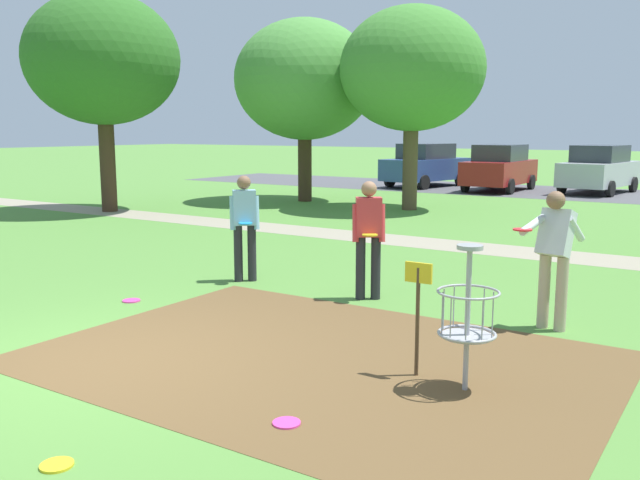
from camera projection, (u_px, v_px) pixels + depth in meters
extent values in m
plane|color=#518438|center=(96.00, 362.00, 7.18)|extent=(160.00, 160.00, 0.00)
cube|color=brown|center=(319.00, 358.00, 7.28)|extent=(5.98, 4.28, 0.01)
cylinder|color=#9E9EA3|center=(467.00, 321.00, 6.30)|extent=(0.05, 0.05, 1.35)
cylinder|color=#9E9EA3|center=(470.00, 247.00, 6.18)|extent=(0.24, 0.24, 0.04)
torus|color=#9E9EA3|center=(468.00, 292.00, 6.25)|extent=(0.58, 0.58, 0.02)
torus|color=#9E9EA3|center=(467.00, 334.00, 6.32)|extent=(0.55, 0.55, 0.03)
cylinder|color=#9E9EA3|center=(467.00, 336.00, 6.32)|extent=(0.48, 0.48, 0.02)
cylinder|color=gray|center=(493.00, 317.00, 6.16)|extent=(0.01, 0.01, 0.40)
cylinder|color=gray|center=(493.00, 313.00, 6.30)|extent=(0.01, 0.01, 0.40)
cylinder|color=gray|center=(484.00, 309.00, 6.43)|extent=(0.01, 0.01, 0.40)
cylinder|color=gray|center=(469.00, 307.00, 6.51)|extent=(0.01, 0.01, 0.40)
cylinder|color=gray|center=(454.00, 307.00, 6.50)|extent=(0.01, 0.01, 0.40)
cylinder|color=gray|center=(444.00, 309.00, 6.41)|extent=(0.01, 0.01, 0.40)
cylinder|color=gray|center=(442.00, 313.00, 6.27)|extent=(0.01, 0.01, 0.40)
cylinder|color=gray|center=(451.00, 317.00, 6.14)|extent=(0.01, 0.01, 0.40)
cylinder|color=gray|center=(466.00, 320.00, 6.06)|extent=(0.01, 0.01, 0.40)
cylinder|color=gray|center=(482.00, 320.00, 6.06)|extent=(0.01, 0.01, 0.40)
cylinder|color=#4C3823|center=(417.00, 322.00, 6.69)|extent=(0.04, 0.04, 1.10)
cube|color=gold|center=(419.00, 273.00, 6.61)|extent=(0.28, 0.03, 0.20)
cylinder|color=#232328|center=(252.00, 253.00, 10.96)|extent=(0.14, 0.14, 0.92)
cylinder|color=#232328|center=(238.00, 253.00, 10.92)|extent=(0.14, 0.14, 0.92)
cube|color=#84B7D1|center=(244.00, 208.00, 10.82)|extent=(0.41, 0.41, 0.56)
sphere|color=brown|center=(244.00, 182.00, 10.76)|extent=(0.22, 0.22, 0.22)
cylinder|color=#84B7D1|center=(256.00, 213.00, 10.85)|extent=(0.18, 0.18, 0.55)
cylinder|color=#84B7D1|center=(233.00, 213.00, 10.78)|extent=(0.18, 0.18, 0.55)
cylinder|color=#1E93DB|center=(245.00, 223.00, 10.68)|extent=(0.22, 0.22, 0.02)
cylinder|color=#232328|center=(376.00, 268.00, 9.77)|extent=(0.14, 0.14, 0.92)
cylinder|color=#232328|center=(360.00, 268.00, 9.77)|extent=(0.14, 0.14, 0.92)
cube|color=#D1383D|center=(369.00, 217.00, 9.65)|extent=(0.42, 0.39, 0.56)
sphere|color=#9E7051|center=(369.00, 189.00, 9.59)|extent=(0.22, 0.22, 0.22)
cylinder|color=#D1383D|center=(382.00, 223.00, 9.65)|extent=(0.17, 0.19, 0.55)
cylinder|color=#D1383D|center=(356.00, 223.00, 9.64)|extent=(0.17, 0.19, 0.55)
cylinder|color=gold|center=(370.00, 235.00, 9.51)|extent=(0.22, 0.22, 0.02)
cylinder|color=tan|center=(561.00, 294.00, 8.21)|extent=(0.14, 0.14, 0.92)
cylinder|color=tan|center=(544.00, 291.00, 8.36)|extent=(0.14, 0.14, 0.92)
cube|color=silver|center=(556.00, 233.00, 8.16)|extent=(0.41, 0.43, 0.60)
sphere|color=brown|center=(556.00, 200.00, 8.06)|extent=(0.22, 0.22, 0.22)
cylinder|color=silver|center=(533.00, 225.00, 8.03)|extent=(0.17, 0.59, 0.21)
cylinder|color=red|center=(522.00, 230.00, 7.83)|extent=(0.22, 0.22, 0.02)
cylinder|color=silver|center=(575.00, 229.00, 8.18)|extent=(0.16, 0.49, 0.37)
cylinder|color=#E53D99|center=(131.00, 301.00, 9.71)|extent=(0.25, 0.25, 0.02)
cylinder|color=#E53D99|center=(287.00, 423.00, 5.66)|extent=(0.24, 0.24, 0.02)
cylinder|color=gold|center=(57.00, 465.00, 4.95)|extent=(0.24, 0.24, 0.02)
cylinder|color=#422D1E|center=(108.00, 165.00, 20.18)|extent=(0.46, 0.46, 2.78)
ellipsoid|color=#2D6623|center=(102.00, 59.00, 19.69)|extent=(4.46, 4.46, 3.79)
cylinder|color=#422D1E|center=(305.00, 167.00, 23.14)|extent=(0.47, 0.47, 2.32)
ellipsoid|color=#4C8E3D|center=(305.00, 80.00, 22.67)|extent=(4.70, 4.70, 4.00)
cylinder|color=brown|center=(410.00, 167.00, 20.63)|extent=(0.45, 0.45, 2.59)
ellipsoid|color=#428433|center=(412.00, 69.00, 20.16)|extent=(4.33, 4.33, 3.68)
cube|color=#4C4C51|center=(581.00, 194.00, 26.03)|extent=(36.00, 6.00, 0.01)
cube|color=#2D4784|center=(426.00, 169.00, 29.15)|extent=(2.66, 4.49, 0.90)
cube|color=#2D333D|center=(426.00, 151.00, 29.02)|extent=(2.01, 2.47, 0.64)
cylinder|color=black|center=(427.00, 177.00, 30.76)|extent=(0.30, 0.62, 0.60)
cylinder|color=black|center=(460.00, 179.00, 29.49)|extent=(0.30, 0.62, 0.60)
cylinder|color=black|center=(390.00, 180.00, 28.95)|extent=(0.30, 0.62, 0.60)
cylinder|color=black|center=(424.00, 182.00, 27.69)|extent=(0.30, 0.62, 0.60)
cube|color=maroon|center=(499.00, 172.00, 27.16)|extent=(1.88, 4.23, 0.90)
cube|color=#2D333D|center=(500.00, 153.00, 27.03)|extent=(1.62, 2.21, 0.64)
cylinder|color=black|center=(489.00, 180.00, 28.79)|extent=(0.19, 0.60, 0.60)
cylinder|color=black|center=(531.00, 182.00, 27.79)|extent=(0.19, 0.60, 0.60)
cylinder|color=black|center=(465.00, 184.00, 26.66)|extent=(0.19, 0.60, 0.60)
cylinder|color=black|center=(510.00, 187.00, 25.67)|extent=(0.19, 0.60, 0.60)
cube|color=#B2B7BC|center=(599.00, 174.00, 26.12)|extent=(2.39, 4.42, 0.90)
cube|color=#2D333D|center=(600.00, 154.00, 26.00)|extent=(1.88, 2.39, 0.64)
cylinder|color=black|center=(587.00, 182.00, 27.75)|extent=(0.27, 0.62, 0.60)
cylinder|color=black|center=(633.00, 185.00, 26.57)|extent=(0.27, 0.62, 0.60)
cylinder|color=black|center=(562.00, 186.00, 25.82)|extent=(0.27, 0.62, 0.60)
cylinder|color=black|center=(611.00, 189.00, 24.65)|extent=(0.27, 0.62, 0.60)
cube|color=gray|center=(436.00, 244.00, 14.58)|extent=(40.00, 1.39, 0.00)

